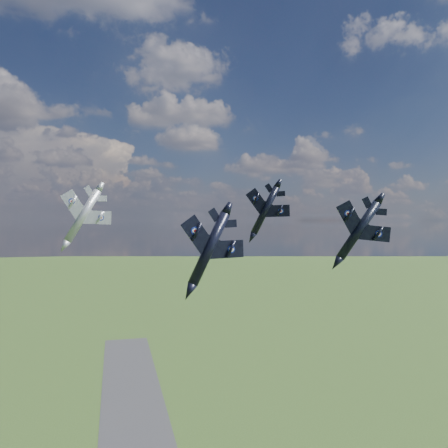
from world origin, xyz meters
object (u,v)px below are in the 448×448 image
object	(u,v)px
jet_right_navy	(359,230)
jet_high_navy	(265,210)
jet_left_silver	(83,216)
jet_lead_navy	(209,248)

from	to	relation	value
jet_right_navy	jet_high_navy	world-z (taller)	jet_high_navy
jet_right_navy	jet_high_navy	bearing A→B (deg)	112.12
jet_right_navy	jet_left_silver	bearing A→B (deg)	161.16
jet_lead_navy	jet_right_navy	xyz separation A→B (m)	(20.98, -6.18, 2.71)
jet_right_navy	jet_left_silver	world-z (taller)	jet_left_silver
jet_lead_navy	jet_right_navy	bearing A→B (deg)	-22.94
jet_right_navy	jet_left_silver	xyz separation A→B (m)	(-40.25, 28.42, 2.34)
jet_lead_navy	jet_left_silver	world-z (taller)	jet_left_silver
jet_left_silver	jet_high_navy	bearing A→B (deg)	-0.94
jet_right_navy	jet_high_navy	xyz separation A→B (m)	(-3.17, 31.54, 3.65)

